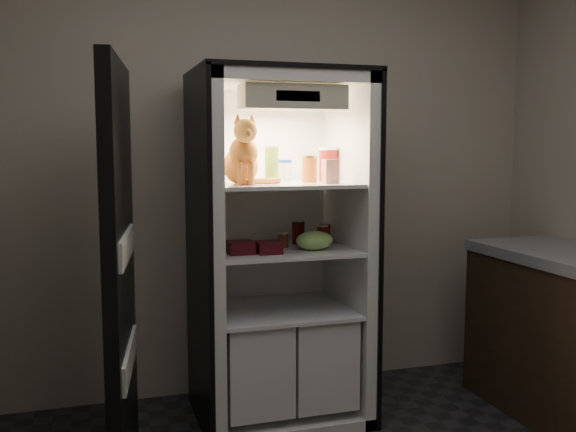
{
  "coord_description": "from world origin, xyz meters",
  "views": [
    {
      "loc": [
        -0.97,
        -1.93,
        1.49
      ],
      "look_at": [
        0.04,
        1.32,
        1.11
      ],
      "focal_mm": 40.0,
      "sensor_mm": 36.0,
      "label": 1
    }
  ],
  "objects_px": {
    "berry_box_left": "(241,247)",
    "soda_can_b": "(325,233)",
    "condiment_jar": "(283,240)",
    "grape_bag": "(314,240)",
    "parmesan_shaker": "(272,164)",
    "berry_box_right": "(269,247)",
    "salsa_jar": "(309,169)",
    "cream_carton": "(330,171)",
    "mayo_tub": "(284,170)",
    "tabby_cat": "(242,158)",
    "soda_can_a": "(298,232)",
    "pepper_jar": "(329,164)",
    "refrigerator": "(277,273)",
    "soda_can_c": "(322,236)"
  },
  "relations": [
    {
      "from": "condiment_jar",
      "to": "grape_bag",
      "type": "xyz_separation_m",
      "value": [
        0.13,
        -0.13,
        0.01
      ]
    },
    {
      "from": "berry_box_right",
      "to": "condiment_jar",
      "type": "bearing_deg",
      "value": 52.52
    },
    {
      "from": "soda_can_a",
      "to": "berry_box_right",
      "type": "xyz_separation_m",
      "value": [
        -0.24,
        -0.26,
        -0.03
      ]
    },
    {
      "from": "salsa_jar",
      "to": "soda_can_c",
      "type": "xyz_separation_m",
      "value": [
        0.07,
        -0.03,
        -0.36
      ]
    },
    {
      "from": "soda_can_c",
      "to": "berry_box_right",
      "type": "height_order",
      "value": "soda_can_c"
    },
    {
      "from": "cream_carton",
      "to": "berry_box_right",
      "type": "xyz_separation_m",
      "value": [
        -0.33,
        -0.01,
        -0.38
      ]
    },
    {
      "from": "salsa_jar",
      "to": "condiment_jar",
      "type": "bearing_deg",
      "value": 162.31
    },
    {
      "from": "refrigerator",
      "to": "salsa_jar",
      "type": "height_order",
      "value": "refrigerator"
    },
    {
      "from": "berry_box_left",
      "to": "soda_can_b",
      "type": "bearing_deg",
      "value": 19.11
    },
    {
      "from": "salsa_jar",
      "to": "berry_box_right",
      "type": "bearing_deg",
      "value": -154.12
    },
    {
      "from": "condiment_jar",
      "to": "grape_bag",
      "type": "bearing_deg",
      "value": -46.02
    },
    {
      "from": "salsa_jar",
      "to": "soda_can_b",
      "type": "bearing_deg",
      "value": 35.6
    },
    {
      "from": "soda_can_c",
      "to": "cream_carton",
      "type": "bearing_deg",
      "value": -86.07
    },
    {
      "from": "salsa_jar",
      "to": "cream_carton",
      "type": "xyz_separation_m",
      "value": [
        0.07,
        -0.12,
        -0.01
      ]
    },
    {
      "from": "mayo_tub",
      "to": "pepper_jar",
      "type": "bearing_deg",
      "value": 1.33
    },
    {
      "from": "refrigerator",
      "to": "parmesan_shaker",
      "type": "relative_size",
      "value": 9.94
    },
    {
      "from": "cream_carton",
      "to": "grape_bag",
      "type": "xyz_separation_m",
      "value": [
        -0.07,
        0.03,
        -0.36
      ]
    },
    {
      "from": "refrigerator",
      "to": "soda_can_a",
      "type": "distance_m",
      "value": 0.26
    },
    {
      "from": "parmesan_shaker",
      "to": "berry_box_left",
      "type": "height_order",
      "value": "parmesan_shaker"
    },
    {
      "from": "salsa_jar",
      "to": "cream_carton",
      "type": "height_order",
      "value": "salsa_jar"
    },
    {
      "from": "soda_can_a",
      "to": "grape_bag",
      "type": "distance_m",
      "value": 0.22
    },
    {
      "from": "mayo_tub",
      "to": "soda_can_a",
      "type": "xyz_separation_m",
      "value": [
        0.08,
        -0.0,
        -0.34
      ]
    },
    {
      "from": "parmesan_shaker",
      "to": "soda_can_a",
      "type": "bearing_deg",
      "value": 26.86
    },
    {
      "from": "mayo_tub",
      "to": "berry_box_right",
      "type": "relative_size",
      "value": 0.96
    },
    {
      "from": "soda_can_b",
      "to": "soda_can_c",
      "type": "distance_m",
      "value": 0.13
    },
    {
      "from": "soda_can_a",
      "to": "berry_box_left",
      "type": "distance_m",
      "value": 0.44
    },
    {
      "from": "refrigerator",
      "to": "tabby_cat",
      "type": "relative_size",
      "value": 5.31
    },
    {
      "from": "pepper_jar",
      "to": "refrigerator",
      "type": "bearing_deg",
      "value": -170.59
    },
    {
      "from": "mayo_tub",
      "to": "berry_box_right",
      "type": "height_order",
      "value": "mayo_tub"
    },
    {
      "from": "tabby_cat",
      "to": "cream_carton",
      "type": "distance_m",
      "value": 0.46
    },
    {
      "from": "refrigerator",
      "to": "berry_box_left",
      "type": "relative_size",
      "value": 14.8
    },
    {
      "from": "mayo_tub",
      "to": "pepper_jar",
      "type": "height_order",
      "value": "pepper_jar"
    },
    {
      "from": "berry_box_left",
      "to": "pepper_jar",
      "type": "bearing_deg",
      "value": 22.5
    },
    {
      "from": "parmesan_shaker",
      "to": "berry_box_left",
      "type": "bearing_deg",
      "value": -146.76
    },
    {
      "from": "salsa_jar",
      "to": "pepper_jar",
      "type": "bearing_deg",
      "value": 40.73
    },
    {
      "from": "refrigerator",
      "to": "condiment_jar",
      "type": "relative_size",
      "value": 23.04
    },
    {
      "from": "tabby_cat",
      "to": "berry_box_right",
      "type": "distance_m",
      "value": 0.47
    },
    {
      "from": "mayo_tub",
      "to": "soda_can_b",
      "type": "relative_size",
      "value": 1.03
    },
    {
      "from": "grape_bag",
      "to": "berry_box_left",
      "type": "bearing_deg",
      "value": 179.93
    },
    {
      "from": "soda_can_c",
      "to": "parmesan_shaker",
      "type": "bearing_deg",
      "value": 165.63
    },
    {
      "from": "parmesan_shaker",
      "to": "berry_box_left",
      "type": "distance_m",
      "value": 0.48
    },
    {
      "from": "parmesan_shaker",
      "to": "salsa_jar",
      "type": "bearing_deg",
      "value": -11.71
    },
    {
      "from": "pepper_jar",
      "to": "berry_box_left",
      "type": "distance_m",
      "value": 0.73
    },
    {
      "from": "berry_box_right",
      "to": "soda_can_c",
      "type": "bearing_deg",
      "value": 17.13
    },
    {
      "from": "soda_can_a",
      "to": "soda_can_b",
      "type": "bearing_deg",
      "value": -16.23
    },
    {
      "from": "parmesan_shaker",
      "to": "pepper_jar",
      "type": "relative_size",
      "value": 1.03
    },
    {
      "from": "tabby_cat",
      "to": "soda_can_b",
      "type": "bearing_deg",
      "value": 19.41
    },
    {
      "from": "parmesan_shaker",
      "to": "soda_can_b",
      "type": "xyz_separation_m",
      "value": [
        0.32,
        0.05,
        -0.39
      ]
    },
    {
      "from": "salsa_jar",
      "to": "condiment_jar",
      "type": "xyz_separation_m",
      "value": [
        -0.13,
        0.04,
        -0.38
      ]
    },
    {
      "from": "parmesan_shaker",
      "to": "mayo_tub",
      "type": "bearing_deg",
      "value": 44.7
    }
  ]
}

